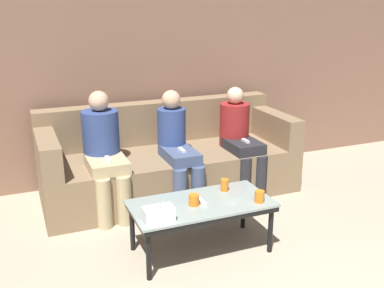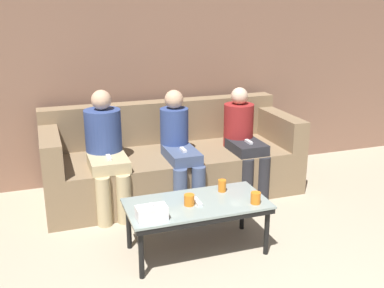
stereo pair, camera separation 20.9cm
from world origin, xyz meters
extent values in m
cube|color=#8C6651|center=(0.00, 3.70, 1.30)|extent=(12.00, 0.06, 2.60)
cube|color=#897051|center=(0.00, 3.08, 0.23)|extent=(2.56, 0.97, 0.46)
cube|color=#897051|center=(0.00, 3.47, 0.68)|extent=(2.56, 0.20, 0.44)
cube|color=#897051|center=(-1.19, 3.08, 0.61)|extent=(0.18, 0.97, 0.31)
cube|color=#897051|center=(1.19, 3.08, 0.61)|extent=(0.18, 0.97, 0.31)
cube|color=#8C9E99|center=(-0.16, 1.91, 0.41)|extent=(1.10, 0.54, 0.02)
cube|color=black|center=(-0.16, 1.91, 0.38)|extent=(1.08, 0.53, 0.04)
cylinder|color=black|center=(-0.66, 1.69, 0.18)|extent=(0.04, 0.04, 0.36)
cylinder|color=black|center=(0.34, 1.69, 0.18)|extent=(0.04, 0.04, 0.36)
cylinder|color=black|center=(-0.66, 2.13, 0.18)|extent=(0.04, 0.04, 0.36)
cylinder|color=black|center=(0.34, 2.13, 0.18)|extent=(0.04, 0.04, 0.36)
cylinder|color=orange|center=(0.11, 2.05, 0.47)|extent=(0.07, 0.07, 0.10)
cylinder|color=orange|center=(-0.23, 1.89, 0.46)|extent=(0.08, 0.08, 0.09)
cylinder|color=orange|center=(0.26, 1.75, 0.47)|extent=(0.08, 0.08, 0.09)
cube|color=white|center=(-0.56, 1.75, 0.47)|extent=(0.22, 0.12, 0.10)
sphere|color=white|center=(-0.56, 1.75, 0.53)|extent=(0.04, 0.04, 0.04)
cube|color=white|center=(-0.16, 1.91, 0.43)|extent=(0.04, 0.15, 0.02)
cylinder|color=tan|center=(-0.79, 2.59, 0.23)|extent=(0.13, 0.13, 0.46)
cylinder|color=tan|center=(-0.61, 2.59, 0.23)|extent=(0.13, 0.13, 0.46)
cube|color=tan|center=(-0.70, 2.81, 0.51)|extent=(0.34, 0.44, 0.10)
cylinder|color=#334784|center=(-0.70, 3.03, 0.71)|extent=(0.34, 0.34, 0.50)
sphere|color=#DBAD89|center=(-0.70, 3.03, 1.05)|extent=(0.19, 0.19, 0.19)
cube|color=white|center=(-0.70, 2.77, 0.57)|extent=(0.04, 0.12, 0.02)
cylinder|color=#47567A|center=(-0.09, 2.57, 0.23)|extent=(0.13, 0.13, 0.46)
cylinder|color=#47567A|center=(0.09, 2.57, 0.23)|extent=(0.13, 0.13, 0.46)
cube|color=#47567A|center=(0.00, 2.80, 0.51)|extent=(0.28, 0.47, 0.10)
cylinder|color=#334784|center=(0.00, 3.03, 0.68)|extent=(0.28, 0.28, 0.46)
sphere|color=#DBAD89|center=(0.00, 3.03, 1.00)|extent=(0.18, 0.18, 0.18)
cube|color=white|center=(0.00, 2.75, 0.57)|extent=(0.04, 0.12, 0.02)
cylinder|color=#28282D|center=(0.61, 2.61, 0.23)|extent=(0.13, 0.13, 0.46)
cylinder|color=#28282D|center=(0.79, 2.61, 0.23)|extent=(0.13, 0.13, 0.46)
cube|color=#28282D|center=(0.70, 2.82, 0.51)|extent=(0.31, 0.42, 0.10)
cylinder|color=maroon|center=(0.70, 3.03, 0.68)|extent=(0.31, 0.31, 0.45)
sphere|color=beige|center=(0.70, 3.03, 0.99)|extent=(0.17, 0.17, 0.17)
cube|color=white|center=(0.70, 2.78, 0.57)|extent=(0.04, 0.12, 0.02)
camera|label=1|loc=(-1.44, -1.01, 1.90)|focal=42.00mm
camera|label=2|loc=(-1.24, -1.08, 1.90)|focal=42.00mm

